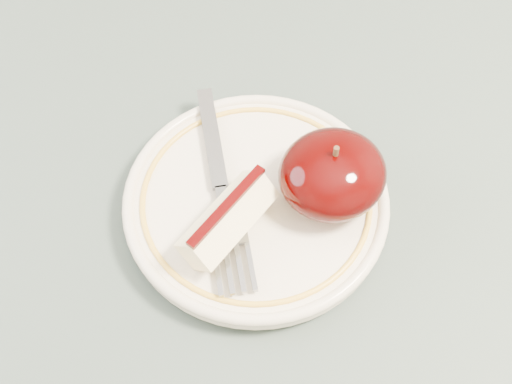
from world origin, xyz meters
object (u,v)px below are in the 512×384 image
fork (221,189)px  table (249,228)px  apple_half (332,174)px  plate (256,202)px

fork → table: bearing=-44.7°
table → apple_half: apple_half is taller
apple_half → fork: 0.08m
apple_half → fork: apple_half is taller
table → plate: size_ratio=4.54×
table → apple_half: bearing=-54.2°
plate → apple_half: size_ratio=2.51×
plate → apple_half: bearing=-23.3°
plate → fork: (-0.02, 0.02, 0.01)m
table → fork: fork is taller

